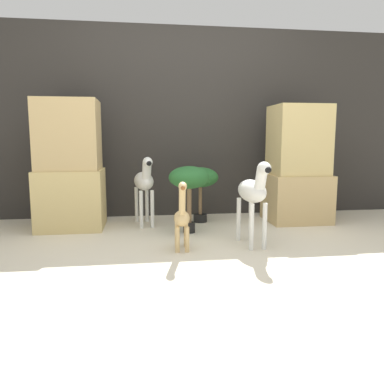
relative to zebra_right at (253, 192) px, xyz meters
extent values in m
plane|color=beige|center=(-0.44, -0.27, -0.47)|extent=(14.00, 14.00, 0.00)
cube|color=#2D2B28|center=(-0.44, 1.45, 0.63)|extent=(6.40, 0.08, 2.20)
cube|color=#D1B775|center=(-1.66, 0.89, -0.17)|extent=(0.65, 0.56, 0.60)
cube|color=tan|center=(-1.66, 0.89, 0.48)|extent=(0.60, 0.52, 0.70)
cube|color=tan|center=(0.77, 0.89, -0.21)|extent=(0.65, 0.56, 0.52)
cube|color=#D1B775|center=(0.77, 0.89, 0.43)|extent=(0.58, 0.50, 0.75)
cylinder|color=silver|center=(0.07, -0.11, -0.27)|extent=(0.04, 0.04, 0.39)
cylinder|color=silver|center=(-0.05, -0.13, -0.27)|extent=(0.04, 0.04, 0.39)
cylinder|color=silver|center=(0.04, 0.19, -0.27)|extent=(0.04, 0.04, 0.39)
cylinder|color=silver|center=(-0.07, 0.18, -0.27)|extent=(0.04, 0.04, 0.39)
ellipsoid|color=silver|center=(0.00, 0.03, 0.00)|extent=(0.23, 0.45, 0.19)
cylinder|color=silver|center=(0.01, -0.15, 0.13)|extent=(0.10, 0.15, 0.21)
ellipsoid|color=silver|center=(0.02, -0.21, 0.22)|extent=(0.11, 0.18, 0.10)
sphere|color=black|center=(0.03, -0.28, 0.21)|extent=(0.05, 0.05, 0.05)
cube|color=black|center=(0.01, -0.15, 0.14)|extent=(0.03, 0.08, 0.17)
cylinder|color=silver|center=(-0.83, 0.79, -0.27)|extent=(0.04, 0.04, 0.39)
cylinder|color=silver|center=(-0.95, 0.77, -0.27)|extent=(0.04, 0.04, 0.39)
cylinder|color=silver|center=(-0.88, 1.09, -0.27)|extent=(0.04, 0.04, 0.39)
cylinder|color=silver|center=(-1.00, 1.07, -0.27)|extent=(0.04, 0.04, 0.39)
ellipsoid|color=silver|center=(-0.91, 0.93, 0.00)|extent=(0.26, 0.46, 0.19)
cylinder|color=silver|center=(-0.88, 0.75, 0.13)|extent=(0.11, 0.16, 0.21)
ellipsoid|color=silver|center=(-0.87, 0.69, 0.22)|extent=(0.12, 0.18, 0.10)
sphere|color=black|center=(-0.86, 0.62, 0.21)|extent=(0.05, 0.05, 0.05)
cube|color=black|center=(-0.88, 0.75, 0.14)|extent=(0.04, 0.08, 0.17)
cylinder|color=tan|center=(-0.58, -0.11, -0.37)|extent=(0.04, 0.04, 0.21)
cylinder|color=tan|center=(-0.66, -0.10, -0.37)|extent=(0.04, 0.04, 0.21)
cylinder|color=tan|center=(-0.57, 0.05, -0.37)|extent=(0.04, 0.04, 0.21)
cylinder|color=tan|center=(-0.65, 0.05, -0.37)|extent=(0.04, 0.04, 0.21)
ellipsoid|color=tan|center=(-0.61, -0.03, -0.21)|extent=(0.15, 0.24, 0.13)
cylinder|color=tan|center=(-0.62, -0.12, -0.04)|extent=(0.06, 0.14, 0.28)
ellipsoid|color=tan|center=(-0.62, -0.21, 0.08)|extent=(0.07, 0.12, 0.07)
sphere|color=brown|center=(-0.63, -0.26, 0.08)|extent=(0.04, 0.04, 0.04)
cylinder|color=black|center=(-0.30, 0.99, -0.43)|extent=(0.15, 0.15, 0.09)
cylinder|color=brown|center=(-0.30, 0.99, -0.23)|extent=(0.04, 0.04, 0.30)
ellipsoid|color=#235B28|center=(-0.30, 0.99, 0.03)|extent=(0.39, 0.39, 0.22)
cylinder|color=black|center=(-0.48, 0.53, -0.42)|extent=(0.12, 0.12, 0.10)
cylinder|color=brown|center=(-0.48, 0.53, -0.20)|extent=(0.05, 0.05, 0.34)
ellipsoid|color=#235B28|center=(-0.48, 0.53, 0.08)|extent=(0.40, 0.40, 0.22)
camera|label=1|loc=(-0.94, -3.03, 0.44)|focal=35.00mm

